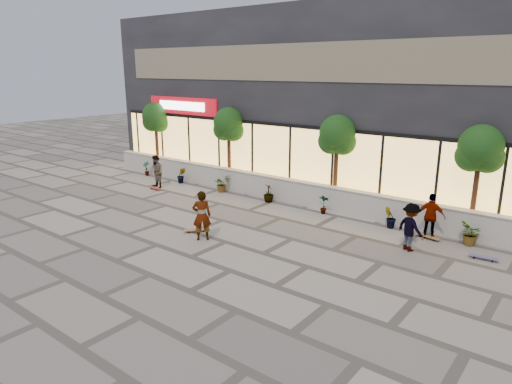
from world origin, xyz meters
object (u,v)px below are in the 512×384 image
Objects in this scene: skateboard_center at (196,230)px; skateboard_right_near at (428,236)px; skateboard_left at (155,188)px; skateboard_right_far at (484,257)px; tree_midwest at (229,126)px; tree_west at (156,119)px; tree_mideast at (337,137)px; skater_center at (202,216)px; tree_east at (480,152)px; skater_right_near at (431,216)px; skater_left at (156,172)px; skater_right_far at (411,227)px.

skateboard_right_near is (6.87, 4.50, 0.00)m from skateboard_center.
skateboard_left is 14.70m from skateboard_right_far.
tree_midwest is at bearing 56.58° from skateboard_left.
tree_west is at bearing 140.96° from skateboard_left.
tree_mideast is 2.24× the size of skater_center.
tree_east is 2.78m from skater_right_near.
skateboard_center is (6.03, -3.30, -0.74)m from skater_left.
skater_center is at bearing -158.59° from skateboard_right_far.
skateboard_right_near is 1.03× the size of skateboard_right_far.
tree_east is 14.35m from skateboard_left.
tree_mideast is at bearing 25.85° from skater_left.
tree_mideast is 2.39× the size of skater_left.
skater_right_near reaches higher than skateboard_right_far.
tree_west is 5.30m from skateboard_left.
tree_mideast is 1.00× the size of tree_east.
tree_west is 1.00× the size of tree_mideast.
tree_mideast is at bearing -9.02° from skater_right_far.
skater_left is 2.09× the size of skateboard_center.
tree_west is at bearing -77.39° from skater_center.
skater_right_near is at bearing -15.97° from skateboard_center.
skater_center reaches higher than skateboard_right_far.
tree_west is 5.05× the size of skateboard_left.
tree_west is 17.00m from tree_east.
tree_midwest is 4.73m from skateboard_left.
skateboard_right_far is at bearing -10.86° from skateboard_right_near.
skateboard_right_far is (12.45, -2.25, -2.90)m from tree_midwest.
skater_left is at bearing 23.91° from skater_right_far.
tree_midwest reaches higher than skater_left.
tree_midwest is at bearing -100.20° from skater_center.
tree_west reaches higher than skateboard_center.
skateboard_right_near is (-0.01, -0.10, -0.72)m from skater_right_near.
skateboard_left is at bearing -126.78° from tree_midwest.
skateboard_center is 0.89× the size of skateboard_right_near.
skater_right_far is at bearing -15.75° from tree_midwest.
skater_right_near reaches higher than skater_right_far.
tree_east is 4.55× the size of skateboard_right_far.
tree_west reaches higher than skater_right_far.
skater_right_far is (-0.16, -1.51, -0.01)m from skater_right_near.
skater_center is (-1.66, -6.39, -2.11)m from tree_mideast.
skater_center is 7.89m from skateboard_right_near.
skater_center is 6.93m from skater_right_far.
skateboard_center is at bearing -20.64° from skater_left.
skateboard_right_far is at bearing 148.06° from skater_right_near.
skater_right_far reaches higher than skateboard_left.
skater_center is at bearing 54.97° from skater_right_far.
skater_right_near is (4.50, -1.40, -2.18)m from tree_mideast.
tree_midwest is 5.05× the size of skateboard_left.
tree_west is 5.50m from tree_midwest.
tree_mideast is (6.00, 0.00, 0.00)m from tree_midwest.
skater_center is 7.92m from skater_right_near.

